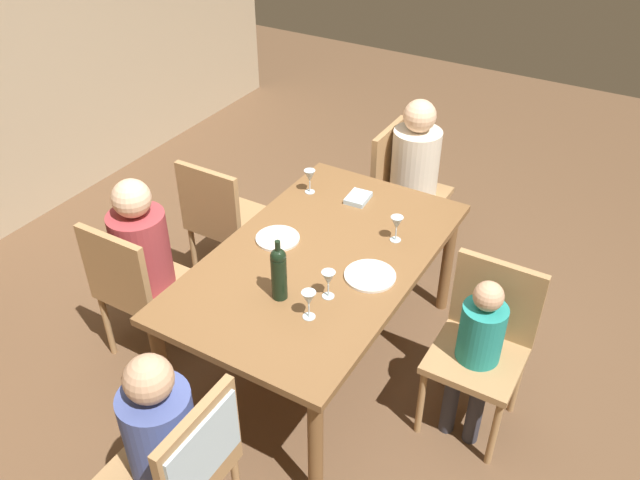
# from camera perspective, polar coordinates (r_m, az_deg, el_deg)

# --- Properties ---
(ground_plane) EXTENTS (10.00, 10.00, 0.00)m
(ground_plane) POSITION_cam_1_polar(r_m,az_deg,el_deg) (3.90, 0.00, -10.28)
(ground_plane) COLOR brown
(dining_table) EXTENTS (1.73, 1.03, 0.76)m
(dining_table) POSITION_cam_1_polar(r_m,az_deg,el_deg) (3.45, 0.00, -2.46)
(dining_table) COLOR brown
(dining_table) RESTS_ON ground_plane
(chair_far_left) EXTENTS (0.44, 0.44, 0.92)m
(chair_far_left) POSITION_cam_1_polar(r_m,az_deg,el_deg) (3.71, -15.85, -3.68)
(chair_far_left) COLOR #A87F51
(chair_far_left) RESTS_ON ground_plane
(chair_left_end) EXTENTS (0.44, 0.46, 0.92)m
(chair_left_end) POSITION_cam_1_polar(r_m,az_deg,el_deg) (2.76, -11.51, -18.42)
(chair_left_end) COLOR #A87F51
(chair_left_end) RESTS_ON ground_plane
(chair_right_end) EXTENTS (0.44, 0.44, 0.92)m
(chair_right_end) POSITION_cam_1_polar(r_m,az_deg,el_deg) (4.49, 7.12, 4.96)
(chair_right_end) COLOR #A87F51
(chair_right_end) RESTS_ON ground_plane
(chair_near) EXTENTS (0.44, 0.44, 0.92)m
(chair_near) POSITION_cam_1_polar(r_m,az_deg,el_deg) (3.36, 14.18, -8.24)
(chair_near) COLOR #A87F51
(chair_near) RESTS_ON ground_plane
(chair_far_right) EXTENTS (0.44, 0.44, 0.92)m
(chair_far_right) POSITION_cam_1_polar(r_m,az_deg,el_deg) (4.16, -8.55, 2.10)
(chair_far_right) COLOR #A87F51
(chair_far_right) RESTS_ON ground_plane
(person_woman_host) EXTENTS (0.35, 0.31, 1.14)m
(person_woman_host) POSITION_cam_1_polar(r_m,az_deg,el_deg) (3.70, -14.96, -1.25)
(person_woman_host) COLOR #33333D
(person_woman_host) RESTS_ON ground_plane
(person_man_bearded) EXTENTS (0.29, 0.33, 1.09)m
(person_man_bearded) POSITION_cam_1_polar(r_m,az_deg,el_deg) (2.80, -14.04, -16.51)
(person_man_bearded) COLOR #33333D
(person_man_bearded) RESTS_ON ground_plane
(person_man_guest) EXTENTS (0.32, 0.36, 1.16)m
(person_man_guest) POSITION_cam_1_polar(r_m,az_deg,el_deg) (4.39, 8.60, 6.05)
(person_man_guest) COLOR #33333D
(person_man_guest) RESTS_ON ground_plane
(person_child_small) EXTENTS (0.25, 0.22, 0.94)m
(person_child_small) POSITION_cam_1_polar(r_m,az_deg,el_deg) (3.26, 13.62, -9.09)
(person_child_small) COLOR #33333D
(person_child_small) RESTS_ON ground_plane
(wine_bottle_tall_green) EXTENTS (0.08, 0.08, 0.33)m
(wine_bottle_tall_green) POSITION_cam_1_polar(r_m,az_deg,el_deg) (3.05, -3.57, -2.83)
(wine_bottle_tall_green) COLOR black
(wine_bottle_tall_green) RESTS_ON dining_table
(wine_glass_near_left) EXTENTS (0.07, 0.07, 0.15)m
(wine_glass_near_left) POSITION_cam_1_polar(r_m,az_deg,el_deg) (3.88, -0.91, 5.56)
(wine_glass_near_left) COLOR silver
(wine_glass_near_left) RESTS_ON dining_table
(wine_glass_centre) EXTENTS (0.07, 0.07, 0.15)m
(wine_glass_centre) POSITION_cam_1_polar(r_m,az_deg,el_deg) (3.48, 6.73, 1.42)
(wine_glass_centre) COLOR silver
(wine_glass_centre) RESTS_ON dining_table
(wine_glass_near_right) EXTENTS (0.07, 0.07, 0.15)m
(wine_glass_near_right) POSITION_cam_1_polar(r_m,az_deg,el_deg) (3.08, 0.74, -3.45)
(wine_glass_near_right) COLOR silver
(wine_glass_near_right) RESTS_ON dining_table
(wine_glass_far) EXTENTS (0.07, 0.07, 0.15)m
(wine_glass_far) POSITION_cam_1_polar(r_m,az_deg,el_deg) (2.97, -0.99, -5.23)
(wine_glass_far) COLOR silver
(wine_glass_far) RESTS_ON dining_table
(dinner_plate_host) EXTENTS (0.26, 0.26, 0.01)m
(dinner_plate_host) POSITION_cam_1_polar(r_m,az_deg,el_deg) (3.27, 4.40, -3.14)
(dinner_plate_host) COLOR silver
(dinner_plate_host) RESTS_ON dining_table
(dinner_plate_guest_left) EXTENTS (0.24, 0.24, 0.01)m
(dinner_plate_guest_left) POSITION_cam_1_polar(r_m,az_deg,el_deg) (3.52, -3.73, 0.15)
(dinner_plate_guest_left) COLOR silver
(dinner_plate_guest_left) RESTS_ON dining_table
(folded_napkin) EXTENTS (0.17, 0.13, 0.03)m
(folded_napkin) POSITION_cam_1_polar(r_m,az_deg,el_deg) (3.85, 3.36, 3.70)
(folded_napkin) COLOR #ADC6D6
(folded_napkin) RESTS_ON dining_table
(handbag) EXTENTS (0.16, 0.30, 0.22)m
(handbag) POSITION_cam_1_polar(r_m,az_deg,el_deg) (4.68, -4.86, 0.33)
(handbag) COLOR brown
(handbag) RESTS_ON ground_plane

